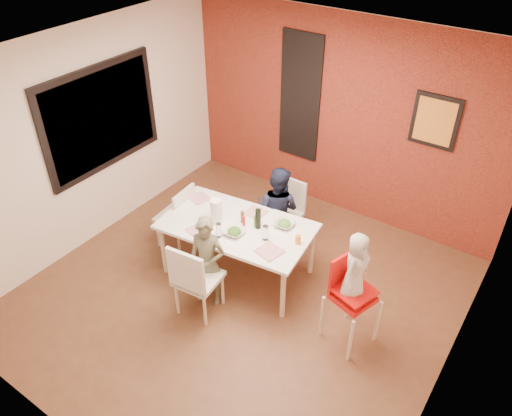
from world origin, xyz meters
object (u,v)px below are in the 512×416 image
Objects in this scene: chair_left at (179,214)px; chair_near at (194,278)px; chair_far at (287,208)px; paper_towel_roll at (216,211)px; high_chair at (350,292)px; toddler at (356,267)px; dining_table at (237,229)px; child_far at (278,210)px; child_near at (207,262)px; wine_bottle at (258,219)px.

chair_near is at bearing 44.28° from chair_left.
chair_far is 2.86× the size of paper_towel_roll.
toddler reaches higher than high_chair.
paper_towel_roll is at bearing 104.89° from high_chair.
dining_table is 2.08× the size of chair_left.
paper_towel_roll is at bearing -108.06° from chair_far.
child_far is 1.57× the size of toddler.
chair_far is at bearing -100.01° from chair_near.
child_far is 1.68m from toddler.
toddler is (0.03, -0.01, 0.36)m from high_chair.
dining_table is 0.57m from child_near.
wine_bottle is (0.21, 0.66, 0.27)m from child_near.
chair_far is 0.73× the size of child_far.
high_chair is at bearing -2.35° from paper_towel_roll.
chair_near is (0.02, -0.80, -0.12)m from dining_table.
toddler is (1.53, -0.16, 0.33)m from dining_table.
toddler reaches higher than child_near.
wine_bottle is at bearing -81.26° from chair_far.
high_chair is 1.60m from child_far.
child_far is (-0.00, -0.24, 0.11)m from chair_far.
chair_left is 1.24m from child_far.
toddler is at bearing -2.78° from paper_towel_roll.
dining_table is 1.57m from toddler.
child_far is at bearing 76.41° from high_chair.
child_far is at bearing 118.08° from chair_left.
toddler is (2.44, -0.17, 0.49)m from chair_left.
chair_left is 1.17× the size of toddler.
toddler reaches higher than chair_far.
wine_bottle is (0.10, -0.57, 0.25)m from child_far.
chair_left reaches higher than dining_table.
child_near reaches higher than paper_towel_roll.
child_near is 4.58× the size of wine_bottle.
paper_towel_roll is (0.68, -0.08, 0.38)m from chair_left.
chair_near is 3.86× the size of wine_bottle.
toddler is at bearing 81.29° from chair_left.
child_near is 3.78× the size of paper_towel_roll.
paper_towel_roll reaches higher than chair_left.
child_near reaches higher than chair_far.
wine_bottle is at bearing 96.24° from high_chair.
wine_bottle reaches higher than chair_left.
chair_left is 3.55× the size of wine_bottle.
child_far is (0.10, 1.47, 0.06)m from chair_near.
paper_towel_roll is (-0.25, 0.73, 0.33)m from chair_near.
child_far is at bearing -88.73° from chair_far.
high_chair is (1.50, -0.15, -0.03)m from dining_table.
child_far reaches higher than chair_far.
dining_table is 0.81m from chair_near.
high_chair reaches higher than dining_table.
dining_table is at bearing 85.11° from chair_left.
child_far is (-1.38, 0.82, -0.03)m from high_chair.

